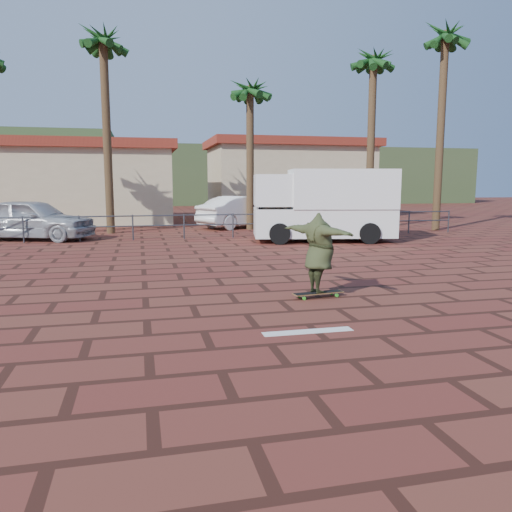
# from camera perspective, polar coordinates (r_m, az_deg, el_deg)

# --- Properties ---
(ground) EXTENTS (120.00, 120.00, 0.00)m
(ground) POSITION_cam_1_polar(r_m,az_deg,el_deg) (8.60, -1.13, -6.68)
(ground) COLOR brown
(ground) RESTS_ON ground
(paint_stripe) EXTENTS (1.40, 0.22, 0.01)m
(paint_stripe) POSITION_cam_1_polar(r_m,az_deg,el_deg) (7.67, 5.95, -8.58)
(paint_stripe) COLOR white
(paint_stripe) RESTS_ON ground
(guardrail) EXTENTS (24.06, 0.06, 1.00)m
(guardrail) POSITION_cam_1_polar(r_m,az_deg,el_deg) (20.26, -8.23, 3.87)
(guardrail) COLOR #47494F
(guardrail) RESTS_ON ground
(palm_left) EXTENTS (2.40, 2.40, 9.45)m
(palm_left) POSITION_cam_1_polar(r_m,az_deg,el_deg) (23.86, -17.07, 21.88)
(palm_left) COLOR brown
(palm_left) RESTS_ON ground
(palm_center) EXTENTS (2.40, 2.40, 7.75)m
(palm_center) POSITION_cam_1_polar(r_m,az_deg,el_deg) (24.55, -0.69, 18.03)
(palm_center) COLOR brown
(palm_center) RESTS_ON ground
(palm_right) EXTENTS (2.40, 2.40, 9.05)m
(palm_right) POSITION_cam_1_polar(r_m,az_deg,el_deg) (25.17, 13.27, 20.41)
(palm_right) COLOR brown
(palm_right) RESTS_ON ground
(palm_far_right) EXTENTS (2.40, 2.40, 10.05)m
(palm_far_right) POSITION_cam_1_polar(r_m,az_deg,el_deg) (25.97, 20.81, 21.83)
(palm_far_right) COLOR brown
(palm_far_right) RESTS_ON ground
(building_west) EXTENTS (12.60, 7.60, 4.50)m
(building_west) POSITION_cam_1_polar(r_m,az_deg,el_deg) (30.43, -21.43, 7.87)
(building_west) COLOR beige
(building_west) RESTS_ON ground
(building_east) EXTENTS (10.60, 6.60, 5.00)m
(building_east) POSITION_cam_1_polar(r_m,az_deg,el_deg) (33.57, 3.75, 8.85)
(building_east) COLOR beige
(building_east) RESTS_ON ground
(hill_front) EXTENTS (70.00, 18.00, 6.00)m
(hill_front) POSITION_cam_1_polar(r_m,az_deg,el_deg) (58.16, -11.58, 8.94)
(hill_front) COLOR #384C28
(hill_front) RESTS_ON ground
(longboard) EXTENTS (1.06, 0.37, 0.10)m
(longboard) POSITION_cam_1_polar(r_m,az_deg,el_deg) (9.90, 7.12, -4.24)
(longboard) COLOR olive
(longboard) RESTS_ON ground
(skateboarder) EXTENTS (1.18, 1.98, 1.56)m
(skateboarder) POSITION_cam_1_polar(r_m,az_deg,el_deg) (9.76, 7.20, 0.35)
(skateboarder) COLOR #363D21
(skateboarder) RESTS_ON longboard
(campervan) EXTENTS (5.60, 3.16, 2.74)m
(campervan) POSITION_cam_1_polar(r_m,az_deg,el_deg) (19.45, 7.80, 5.94)
(campervan) COLOR white
(campervan) RESTS_ON ground
(car_silver) EXTENTS (5.16, 3.51, 1.63)m
(car_silver) POSITION_cam_1_polar(r_m,az_deg,el_deg) (21.58, -24.21, 3.86)
(car_silver) COLOR #B1B4B8
(car_silver) RESTS_ON ground
(car_white) EXTENTS (5.02, 3.72, 1.58)m
(car_white) POSITION_cam_1_polar(r_m,az_deg,el_deg) (25.19, -1.48, 5.07)
(car_white) COLOR white
(car_white) RESTS_ON ground
(street_sign) EXTENTS (0.42, 0.17, 2.11)m
(street_sign) POSITION_cam_1_polar(r_m,az_deg,el_deg) (20.90, 13.32, 6.06)
(street_sign) COLOR gray
(street_sign) RESTS_ON ground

